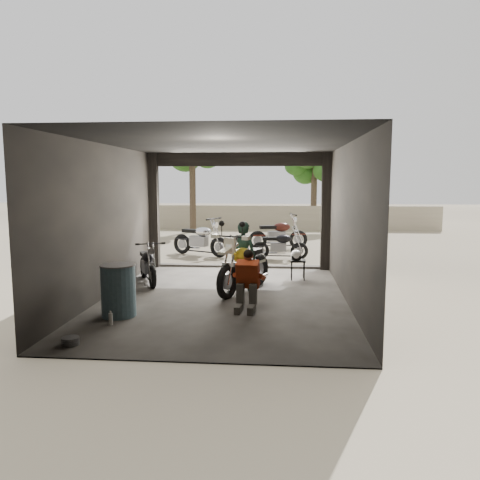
% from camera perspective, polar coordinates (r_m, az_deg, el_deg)
% --- Properties ---
extents(ground, '(80.00, 80.00, 0.00)m').
position_cam_1_polar(ground, '(9.85, -1.93, -7.15)').
color(ground, '#7A6D56').
rests_on(ground, ground).
extents(garage, '(7.00, 7.13, 3.20)m').
position_cam_1_polar(garage, '(10.15, -1.59, 0.63)').
color(garage, '#2D2B28').
rests_on(garage, ground).
extents(boundary_wall, '(18.00, 0.30, 1.20)m').
position_cam_1_polar(boundary_wall, '(23.57, 2.12, 2.77)').
color(boundary_wall, gray).
rests_on(boundary_wall, ground).
extents(tree_left, '(2.20, 2.20, 5.60)m').
position_cam_1_polar(tree_left, '(22.41, -5.86, 11.17)').
color(tree_left, '#382B1E').
rests_on(tree_left, ground).
extents(tree_right, '(2.20, 2.20, 5.00)m').
position_cam_1_polar(tree_right, '(23.55, 9.08, 9.89)').
color(tree_right, '#382B1E').
rests_on(tree_right, ground).
extents(main_bike, '(1.57, 2.17, 1.34)m').
position_cam_1_polar(main_bike, '(10.29, 0.54, -2.71)').
color(main_bike, beige).
rests_on(main_bike, ground).
extents(left_bike, '(1.23, 1.66, 1.04)m').
position_cam_1_polar(left_bike, '(11.39, -11.19, -2.64)').
color(left_bike, black).
rests_on(left_bike, ground).
extents(outside_bike_a, '(2.01, 1.49, 1.26)m').
position_cam_1_polar(outside_bike_a, '(15.32, -4.89, 0.43)').
color(outside_bike_a, black).
rests_on(outside_bike_a, ground).
extents(outside_bike_b, '(2.01, 1.19, 1.27)m').
position_cam_1_polar(outside_bike_b, '(16.70, 4.67, 1.01)').
color(outside_bike_b, '#3E140E').
rests_on(outside_bike_b, ground).
extents(outside_bike_c, '(1.54, 0.67, 1.03)m').
position_cam_1_polar(outside_bike_c, '(14.60, 4.89, -0.37)').
color(outside_bike_c, black).
rests_on(outside_bike_c, ground).
extents(rider, '(0.65, 0.51, 1.56)m').
position_cam_1_polar(rider, '(10.41, 0.41, -1.96)').
color(rider, black).
rests_on(rider, ground).
extents(mechanic, '(0.64, 0.82, 1.11)m').
position_cam_1_polar(mechanic, '(8.81, 0.84, -5.16)').
color(mechanic, '#BA3E18').
rests_on(mechanic, ground).
extents(stool, '(0.37, 0.37, 0.51)m').
position_cam_1_polar(stool, '(11.63, 7.07, -2.77)').
color(stool, black).
rests_on(stool, ground).
extents(helmet, '(0.33, 0.34, 0.25)m').
position_cam_1_polar(helmet, '(11.55, 6.85, -1.84)').
color(helmet, white).
rests_on(helmet, stool).
extents(oil_drum, '(0.70, 0.70, 0.95)m').
position_cam_1_polar(oil_drum, '(8.73, -14.61, -6.05)').
color(oil_drum, '#3F5D6B').
rests_on(oil_drum, ground).
extents(sign_post, '(0.77, 0.08, 2.31)m').
position_cam_1_polar(sign_post, '(14.10, 11.85, 3.45)').
color(sign_post, black).
rests_on(sign_post, ground).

